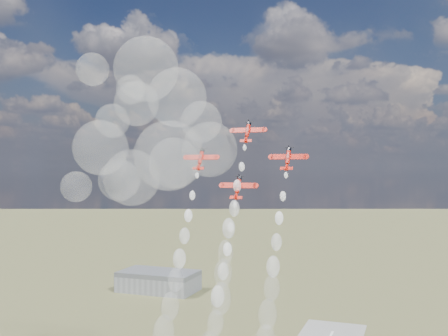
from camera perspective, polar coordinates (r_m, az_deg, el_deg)
hangar at (r=353.83m, az=-7.15°, el=-12.10°), size 50.00×28.00×13.00m
plane_lead at (r=160.21m, az=2.58°, el=3.99°), size 10.39×5.50×6.77m
plane_left at (r=160.16m, az=-2.58°, el=1.02°), size 10.39×5.50×6.77m
plane_right at (r=151.77m, az=6.97°, el=1.06°), size 10.39×5.50×6.77m
plane_slot at (r=151.09m, az=1.52°, el=-2.09°), size 10.39×5.50×6.77m
smoke_trail_lead at (r=142.87m, az=0.10°, el=-10.50°), size 5.32×25.19×43.27m
smoke_trail_left at (r=145.24m, az=-5.71°, el=-13.70°), size 5.10×25.91×43.33m
smoke_trail_right at (r=136.06m, az=4.96°, el=-14.60°), size 5.26×25.73×43.32m
drifted_smoke_cloud at (r=171.42m, az=-7.71°, el=3.83°), size 58.80×37.97×53.12m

